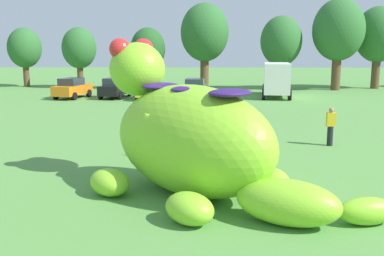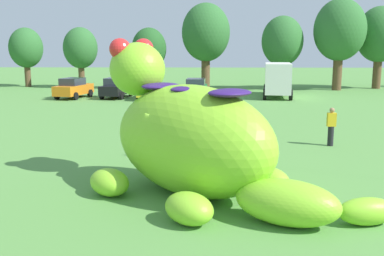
% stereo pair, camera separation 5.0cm
% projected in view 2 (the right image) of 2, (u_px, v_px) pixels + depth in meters
% --- Properties ---
extents(ground_plane, '(160.00, 160.00, 0.00)m').
position_uv_depth(ground_plane, '(190.00, 187.00, 14.00)').
color(ground_plane, '#568E42').
extents(giant_inflatable_creature, '(8.47, 6.70, 4.62)m').
position_uv_depth(giant_inflatable_creature, '(192.00, 139.00, 13.07)').
color(giant_inflatable_creature, '#8CD12D').
rests_on(giant_inflatable_creature, ground).
extents(car_orange, '(2.62, 4.38, 1.72)m').
position_uv_depth(car_orange, '(73.00, 88.00, 37.82)').
color(car_orange, orange).
rests_on(car_orange, ground).
extents(car_black, '(2.42, 4.32, 1.72)m').
position_uv_depth(car_black, '(116.00, 88.00, 38.02)').
color(car_black, black).
rests_on(car_black, ground).
extents(car_yellow, '(2.23, 4.24, 1.72)m').
position_uv_depth(car_yellow, '(152.00, 89.00, 37.18)').
color(car_yellow, yellow).
rests_on(car_yellow, ground).
extents(car_green, '(2.10, 4.18, 1.72)m').
position_uv_depth(car_green, '(196.00, 89.00, 37.18)').
color(car_green, '#1E7238').
rests_on(car_green, ground).
extents(box_truck, '(3.07, 6.62, 2.95)m').
position_uv_depth(box_truck, '(277.00, 79.00, 38.53)').
color(box_truck, silver).
rests_on(box_truck, ground).
extents(tree_left, '(3.58, 3.58, 6.35)m').
position_uv_depth(tree_left, '(26.00, 48.00, 47.96)').
color(tree_left, brown).
rests_on(tree_left, ground).
extents(tree_mid_left, '(3.57, 3.57, 6.33)m').
position_uv_depth(tree_mid_left, '(80.00, 48.00, 46.60)').
color(tree_mid_left, brown).
rests_on(tree_mid_left, ground).
extents(tree_centre_left, '(3.51, 3.51, 6.23)m').
position_uv_depth(tree_centre_left, '(149.00, 49.00, 45.02)').
color(tree_centre_left, brown).
rests_on(tree_centre_left, ground).
extents(tree_centre, '(4.90, 4.90, 8.70)m').
position_uv_depth(tree_centre, '(206.00, 33.00, 45.21)').
color(tree_centre, brown).
rests_on(tree_centre, ground).
extents(tree_centre_right, '(4.16, 4.16, 7.38)m').
position_uv_depth(tree_centre_right, '(282.00, 42.00, 44.68)').
color(tree_centre_right, brown).
rests_on(tree_centre_right, ground).
extents(tree_mid_right, '(5.07, 5.07, 9.01)m').
position_uv_depth(tree_mid_right, '(340.00, 31.00, 43.83)').
color(tree_mid_right, brown).
rests_on(tree_mid_right, ground).
extents(tree_right, '(4.74, 4.74, 8.42)m').
position_uv_depth(tree_right, '(380.00, 35.00, 45.55)').
color(tree_right, brown).
rests_on(tree_right, ground).
extents(spectator_near_inflatable, '(0.38, 0.26, 1.71)m').
position_uv_depth(spectator_near_inflatable, '(331.00, 127.00, 19.64)').
color(spectator_near_inflatable, black).
rests_on(spectator_near_inflatable, ground).
extents(spectator_mid_field, '(0.38, 0.26, 1.71)m').
position_uv_depth(spectator_mid_field, '(169.00, 103.00, 27.72)').
color(spectator_mid_field, '#2D334C').
rests_on(spectator_mid_field, ground).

